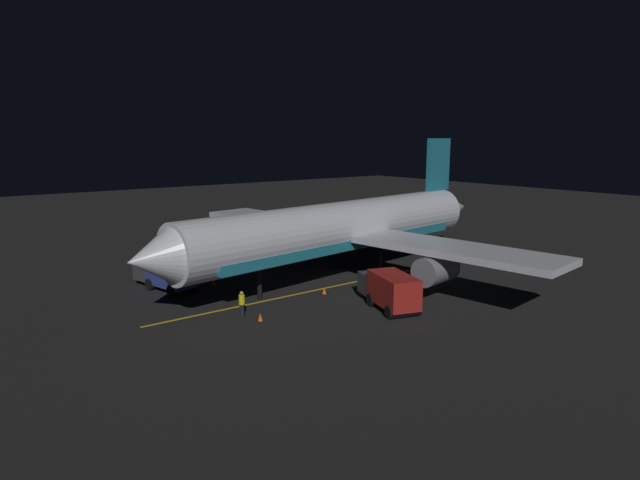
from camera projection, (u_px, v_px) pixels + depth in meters
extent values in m
cube|color=black|center=(339.00, 279.00, 45.12)|extent=(180.00, 180.00, 0.20)
cube|color=gold|center=(313.00, 291.00, 41.36)|extent=(0.35, 26.85, 0.01)
cylinder|color=silver|center=(339.00, 227.00, 44.29)|extent=(8.14, 31.04, 4.20)
cube|color=teal|center=(339.00, 241.00, 44.50)|extent=(7.33, 26.44, 0.76)
cone|color=silver|center=(153.00, 259.00, 32.77)|extent=(4.51, 3.86, 4.11)
cone|color=silver|center=(452.00, 208.00, 56.24)|extent=(4.40, 5.48, 3.78)
cube|color=teal|center=(438.00, 165.00, 53.37)|extent=(0.82, 3.62, 5.13)
cube|color=silver|center=(455.00, 250.00, 38.50)|extent=(16.30, 6.80, 0.50)
cylinder|color=slate|center=(436.00, 269.00, 38.48)|extent=(2.50, 3.44, 2.10)
cube|color=silver|center=(275.00, 220.00, 52.44)|extent=(16.30, 6.80, 0.50)
cylinder|color=slate|center=(271.00, 237.00, 51.32)|extent=(2.50, 3.44, 2.10)
cylinder|color=black|center=(260.00, 284.00, 39.04)|extent=(0.40, 0.40, 2.24)
cylinder|color=black|center=(382.00, 265.00, 44.89)|extent=(0.40, 0.40, 2.24)
cylinder|color=black|center=(338.00, 256.00, 48.40)|extent=(0.40, 0.40, 2.24)
cube|color=navy|center=(171.00, 274.00, 41.15)|extent=(4.47, 2.92, 1.76)
cube|color=#38383D|center=(150.00, 270.00, 43.06)|extent=(2.18, 2.33, 1.50)
cylinder|color=black|center=(161.00, 282.00, 42.23)|extent=(1.37, 2.45, 0.90)
cylinder|color=black|center=(183.00, 288.00, 40.39)|extent=(1.37, 2.45, 0.90)
cube|color=maroon|center=(393.00, 290.00, 36.30)|extent=(4.60, 3.28, 2.07)
cube|color=#38383D|center=(375.00, 283.00, 39.12)|extent=(2.33, 2.46, 1.50)
cylinder|color=black|center=(384.00, 298.00, 37.84)|extent=(1.57, 2.48, 0.90)
cylinder|color=black|center=(403.00, 311.00, 35.15)|extent=(1.57, 2.48, 0.90)
cylinder|color=black|center=(242.00, 311.00, 35.28)|extent=(0.32, 0.32, 0.85)
cylinder|color=yellow|center=(242.00, 300.00, 35.14)|extent=(0.40, 0.40, 0.65)
sphere|color=tan|center=(242.00, 293.00, 35.05)|extent=(0.24, 0.24, 0.24)
cone|color=#EA590F|center=(324.00, 291.00, 40.41)|extent=(0.36, 0.36, 0.55)
cube|color=black|center=(324.00, 294.00, 40.46)|extent=(0.50, 0.50, 0.03)
cone|color=#EA590F|center=(214.00, 283.00, 42.57)|extent=(0.36, 0.36, 0.55)
cube|color=black|center=(214.00, 286.00, 42.62)|extent=(0.50, 0.50, 0.03)
cone|color=#EA590F|center=(260.00, 317.00, 34.42)|extent=(0.36, 0.36, 0.55)
cube|color=black|center=(260.00, 321.00, 34.47)|extent=(0.50, 0.50, 0.03)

